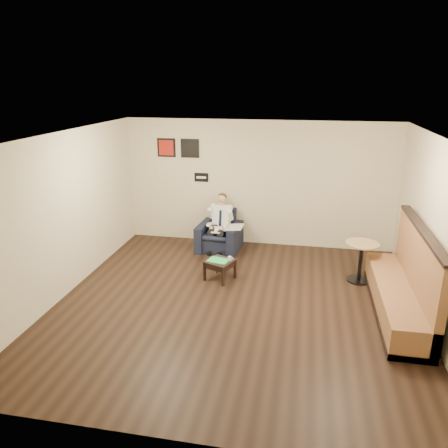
% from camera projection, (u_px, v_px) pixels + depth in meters
% --- Properties ---
extents(ground, '(6.00, 6.00, 0.00)m').
position_uv_depth(ground, '(236.00, 305.00, 7.36)').
color(ground, black).
rests_on(ground, ground).
extents(wall_back, '(6.00, 0.02, 2.80)m').
position_uv_depth(wall_back, '(258.00, 184.00, 9.72)').
color(wall_back, beige).
rests_on(wall_back, ground).
extents(wall_front, '(6.00, 0.02, 2.80)m').
position_uv_depth(wall_front, '(185.00, 326.00, 4.12)').
color(wall_front, beige).
rests_on(wall_front, ground).
extents(wall_left, '(0.02, 6.00, 2.80)m').
position_uv_depth(wall_left, '(63.00, 216.00, 7.46)').
color(wall_left, beige).
rests_on(wall_left, ground).
extents(wall_right, '(0.02, 6.00, 2.80)m').
position_uv_depth(wall_right, '(439.00, 238.00, 6.38)').
color(wall_right, beige).
rests_on(wall_right, ground).
extents(ceiling, '(6.00, 6.00, 0.02)m').
position_uv_depth(ceiling, '(237.00, 137.00, 6.48)').
color(ceiling, white).
rests_on(ceiling, wall_back).
extents(seating_sign, '(0.32, 0.02, 0.20)m').
position_uv_depth(seating_sign, '(201.00, 177.00, 9.90)').
color(seating_sign, black).
rests_on(seating_sign, wall_back).
extents(art_print_left, '(0.42, 0.03, 0.42)m').
position_uv_depth(art_print_left, '(166.00, 148.00, 9.84)').
color(art_print_left, '#A91D14').
rests_on(art_print_left, wall_back).
extents(art_print_right, '(0.42, 0.03, 0.42)m').
position_uv_depth(art_print_right, '(190.00, 148.00, 9.74)').
color(art_print_right, black).
rests_on(art_print_right, wall_back).
extents(armchair, '(0.97, 0.97, 0.87)m').
position_uv_depth(armchair, '(219.00, 231.00, 9.62)').
color(armchair, black).
rests_on(armchair, ground).
extents(seated_man, '(0.63, 0.89, 1.18)m').
position_uv_depth(seated_man, '(218.00, 226.00, 9.47)').
color(seated_man, white).
rests_on(seated_man, armchair).
extents(lap_papers, '(0.20, 0.29, 0.01)m').
position_uv_depth(lap_papers, '(217.00, 230.00, 9.40)').
color(lap_papers, white).
rests_on(lap_papers, seated_man).
extents(newspaper, '(0.39, 0.48, 0.01)m').
position_uv_depth(newspaper, '(234.00, 227.00, 9.39)').
color(newspaper, silver).
rests_on(newspaper, armchair).
extents(side_table, '(0.61, 0.61, 0.38)m').
position_uv_depth(side_table, '(220.00, 270.00, 8.24)').
color(side_table, black).
rests_on(side_table, ground).
extents(green_folder, '(0.44, 0.36, 0.01)m').
position_uv_depth(green_folder, '(218.00, 260.00, 8.18)').
color(green_folder, '#2BD75F').
rests_on(green_folder, side_table).
extents(coffee_mug, '(0.09, 0.09, 0.08)m').
position_uv_depth(coffee_mug, '(230.00, 259.00, 8.17)').
color(coffee_mug, white).
rests_on(coffee_mug, side_table).
extents(smartphone, '(0.13, 0.11, 0.01)m').
position_uv_depth(smartphone, '(226.00, 259.00, 8.26)').
color(smartphone, black).
rests_on(smartphone, side_table).
extents(banquette, '(0.66, 2.77, 1.42)m').
position_uv_depth(banquette, '(400.00, 272.00, 6.90)').
color(banquette, brown).
rests_on(banquette, ground).
extents(cafe_table, '(0.72, 0.72, 0.76)m').
position_uv_depth(cafe_table, '(360.00, 262.00, 8.12)').
color(cafe_table, tan).
rests_on(cafe_table, ground).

